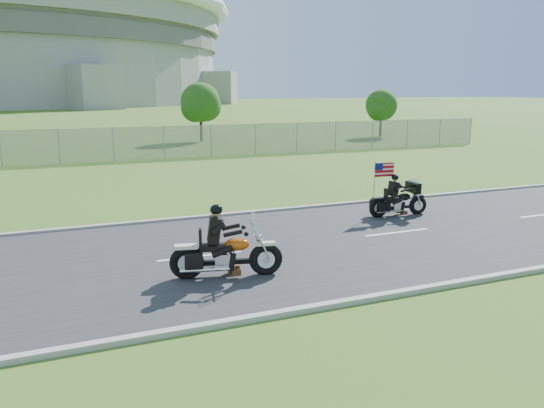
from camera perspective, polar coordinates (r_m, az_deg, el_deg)
name	(u,v)px	position (r m, az deg, el deg)	size (l,w,h in m)	color
ground	(273,249)	(14.32, 0.07, -4.85)	(420.00, 420.00, 0.00)	#3A5A1C
road	(273,248)	(14.31, 0.07, -4.78)	(120.00, 8.00, 0.04)	#28282B
curb_north	(227,215)	(17.99, -4.84, -1.16)	(120.00, 0.18, 0.12)	#9E9B93
curb_south	(350,302)	(10.89, 8.35, -10.37)	(120.00, 0.18, 0.12)	#9E9B93
fence	(59,146)	(32.81, -21.94, 5.77)	(60.00, 0.03, 2.00)	gray
tree_fence_near	(201,105)	(44.17, -7.66, 10.56)	(3.52, 3.28, 4.75)	#382316
tree_fence_far	(381,107)	(48.99, 11.69, 10.19)	(3.08, 2.87, 4.20)	#382316
motorcycle_lead	(225,255)	(12.08, -5.11, -5.46)	(2.55, 1.01, 1.74)	black
motorcycle_follow	(398,202)	(18.28, 13.43, 0.21)	(2.17, 0.72, 1.81)	black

